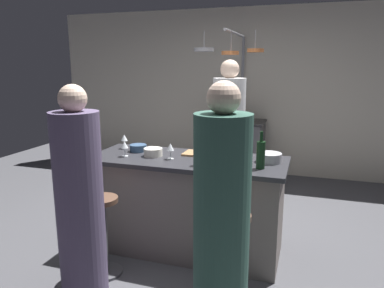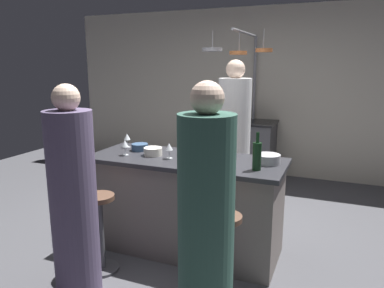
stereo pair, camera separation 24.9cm
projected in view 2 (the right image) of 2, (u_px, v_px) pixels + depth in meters
ground_plane at (186, 248)px, 3.52m from camera, size 9.00×9.00×0.00m
back_wall at (256, 92)px, 5.81m from camera, size 6.40×0.16×2.60m
kitchen_island at (186, 204)px, 3.42m from camera, size 1.80×0.72×0.90m
stove_range at (248, 150)px, 5.63m from camera, size 0.80×0.64×0.89m
chef at (234, 144)px, 4.26m from camera, size 0.38×0.38×1.79m
bar_stool_left at (100, 229)px, 3.07m from camera, size 0.28×0.28×0.68m
guest_left at (74, 203)px, 2.66m from camera, size 0.34×0.34×1.61m
bar_stool_right at (223, 254)px, 2.67m from camera, size 0.28×0.28×0.68m
guest_right at (206, 227)px, 2.23m from camera, size 0.35×0.35×1.65m
overhead_pot_rack at (243, 70)px, 4.96m from camera, size 0.88×1.31×2.17m
cutting_board at (201, 154)px, 3.44m from camera, size 0.32×0.22×0.02m
pepper_mill at (213, 149)px, 3.20m from camera, size 0.05×0.05×0.21m
wine_bottle_red at (257, 156)px, 2.92m from camera, size 0.07×0.07×0.31m
wine_bottle_amber at (201, 150)px, 3.08m from camera, size 0.07×0.07×0.32m
wine_bottle_green at (227, 143)px, 3.36m from camera, size 0.07×0.07×0.32m
wine_glass_near_right_guest at (127, 137)px, 3.72m from camera, size 0.07×0.07×0.15m
wine_glass_near_left_guest at (169, 147)px, 3.28m from camera, size 0.07×0.07×0.15m
wine_glass_by_chef at (125, 144)px, 3.40m from camera, size 0.07×0.07×0.15m
mixing_bowl_ceramic at (153, 151)px, 3.41m from camera, size 0.17×0.17×0.07m
mixing_bowl_blue at (140, 147)px, 3.61m from camera, size 0.16×0.16×0.07m
mixing_bowl_steel at (268, 159)px, 3.13m from camera, size 0.21×0.21×0.08m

